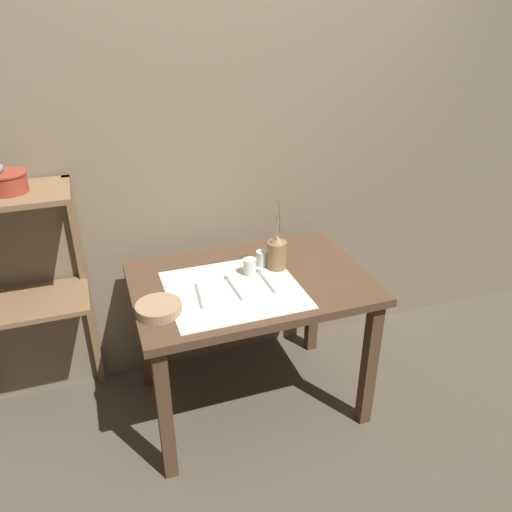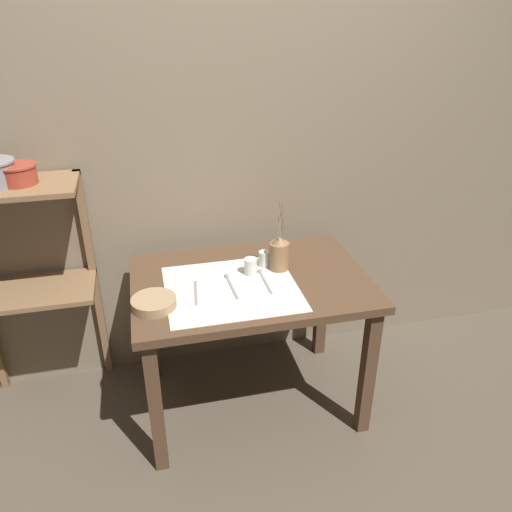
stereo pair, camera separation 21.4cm
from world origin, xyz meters
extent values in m
plane|color=brown|center=(0.00, 0.00, 0.00)|extent=(12.00, 12.00, 0.00)
cube|color=#7A6B56|center=(0.00, 0.49, 1.20)|extent=(7.00, 0.06, 2.40)
cube|color=#4C3523|center=(0.00, 0.00, 0.73)|extent=(1.11, 0.76, 0.04)
cube|color=#4C3523|center=(-0.50, -0.32, 0.36)|extent=(0.06, 0.06, 0.71)
cube|color=#4C3523|center=(0.50, -0.32, 0.36)|extent=(0.06, 0.06, 0.71)
cube|color=#4C3523|center=(-0.50, 0.32, 0.36)|extent=(0.06, 0.06, 0.71)
cube|color=#4C3523|center=(0.50, 0.32, 0.36)|extent=(0.06, 0.06, 0.71)
cube|color=brown|center=(-1.03, 0.27, 0.67)|extent=(0.60, 0.34, 0.02)
cube|color=brown|center=(-0.75, 0.42, 0.60)|extent=(0.04, 0.04, 1.21)
cube|color=beige|center=(-0.10, -0.06, 0.75)|extent=(0.60, 0.54, 0.00)
cylinder|color=olive|center=(0.16, 0.06, 0.82)|extent=(0.09, 0.09, 0.14)
cone|color=olive|center=(0.16, 0.06, 0.91)|extent=(0.07, 0.07, 0.04)
cylinder|color=#847056|center=(0.15, 0.05, 0.99)|extent=(0.03, 0.02, 0.12)
cylinder|color=#847056|center=(0.16, 0.05, 1.03)|extent=(0.05, 0.05, 0.20)
cylinder|color=#847056|center=(0.15, 0.06, 0.99)|extent=(0.01, 0.04, 0.13)
cylinder|color=#847056|center=(0.17, 0.07, 1.02)|extent=(0.01, 0.03, 0.18)
cylinder|color=#9E7F5B|center=(-0.46, -0.14, 0.77)|extent=(0.19, 0.19, 0.04)
cylinder|color=silver|center=(0.01, 0.05, 0.79)|extent=(0.06, 0.06, 0.08)
cylinder|color=silver|center=(0.10, 0.11, 0.79)|extent=(0.06, 0.06, 0.08)
cube|color=gray|center=(-0.27, -0.07, 0.76)|extent=(0.03, 0.21, 0.00)
cube|color=gray|center=(-0.10, -0.06, 0.76)|extent=(0.02, 0.21, 0.00)
sphere|color=gray|center=(-0.11, 0.04, 0.76)|extent=(0.02, 0.02, 0.02)
cube|color=gray|center=(0.06, -0.05, 0.76)|extent=(0.01, 0.21, 0.00)
sphere|color=gray|center=(0.06, 0.05, 0.76)|extent=(0.02, 0.02, 0.02)
cylinder|color=#9E3828|center=(-0.97, 0.27, 1.25)|extent=(0.15, 0.15, 0.09)
cylinder|color=#9E3828|center=(-0.97, 0.27, 1.29)|extent=(0.16, 0.16, 0.01)
camera|label=1|loc=(-0.65, -1.94, 1.93)|focal=35.00mm
camera|label=2|loc=(-0.45, -2.00, 1.93)|focal=35.00mm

